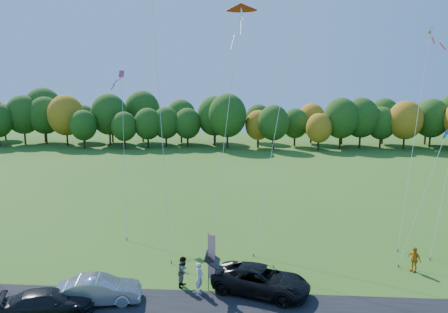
# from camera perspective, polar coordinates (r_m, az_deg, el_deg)

# --- Properties ---
(ground) EXTENTS (160.00, 160.00, 0.00)m
(ground) POSITION_cam_1_polar(r_m,az_deg,el_deg) (28.32, -0.89, -16.27)
(ground) COLOR #305E18
(tree_line) EXTENTS (116.00, 12.00, 10.00)m
(tree_line) POSITION_cam_1_polar(r_m,az_deg,el_deg) (81.30, 2.44, 1.14)
(tree_line) COLOR #1E4711
(tree_line) RESTS_ON ground
(black_suv) EXTENTS (6.37, 4.43, 1.61)m
(black_suv) POSITION_cam_1_polar(r_m,az_deg,el_deg) (27.00, 4.86, -15.79)
(black_suv) COLOR black
(black_suv) RESTS_ON ground
(silver_sedan) EXTENTS (4.94, 2.54, 1.55)m
(silver_sedan) POSITION_cam_1_polar(r_m,az_deg,el_deg) (26.83, -16.02, -16.41)
(silver_sedan) COLOR #B3B2B7
(silver_sedan) RESTS_ON ground
(dark_truck_a) EXTENTS (5.18, 3.47, 1.39)m
(dark_truck_a) POSITION_cam_1_polar(r_m,az_deg,el_deg) (26.55, -22.01, -17.27)
(dark_truck_a) COLOR black
(dark_truck_a) RESTS_ON ground
(person_tailgate_a) EXTENTS (0.56, 0.74, 1.83)m
(person_tailgate_a) POSITION_cam_1_polar(r_m,az_deg,el_deg) (27.03, -3.23, -15.48)
(person_tailgate_a) COLOR white
(person_tailgate_a) RESTS_ON ground
(person_tailgate_b) EXTENTS (0.84, 1.01, 1.89)m
(person_tailgate_b) POSITION_cam_1_polar(r_m,az_deg,el_deg) (27.76, -5.29, -14.72)
(person_tailgate_b) COLOR gray
(person_tailgate_b) RESTS_ON ground
(person_east) EXTENTS (0.89, 1.05, 1.68)m
(person_east) POSITION_cam_1_polar(r_m,az_deg,el_deg) (32.13, 23.57, -12.21)
(person_east) COLOR orange
(person_east) RESTS_ON ground
(feather_flag) EXTENTS (0.46, 0.22, 3.64)m
(feather_flag) POSITION_cam_1_polar(r_m,az_deg,el_deg) (26.57, -1.72, -12.87)
(feather_flag) COLOR #999999
(feather_flag) RESTS_ON ground
(kite_delta_blue) EXTENTS (5.30, 11.21, 27.25)m
(kite_delta_blue) POSITION_cam_1_polar(r_m,az_deg,el_deg) (34.01, -8.75, 11.00)
(kite_delta_blue) COLOR #4C3F33
(kite_delta_blue) RESTS_ON ground
(kite_parafoil_orange) EXTENTS (6.82, 13.49, 27.69)m
(kite_parafoil_orange) POSITION_cam_1_polar(r_m,az_deg,el_deg) (36.27, 8.24, 11.68)
(kite_parafoil_orange) COLOR #4C3F33
(kite_parafoil_orange) RESTS_ON ground
(kite_delta_red) EXTENTS (3.20, 9.19, 19.90)m
(kite_delta_red) POSITION_cam_1_polar(r_m,az_deg,el_deg) (33.79, 0.49, 5.45)
(kite_delta_red) COLOR #4C3F33
(kite_delta_red) RESTS_ON ground
(kite_diamond_white) EXTENTS (4.53, 8.14, 17.33)m
(kite_diamond_white) POSITION_cam_1_polar(r_m,az_deg,el_deg) (37.55, 23.69, 2.86)
(kite_diamond_white) COLOR #4C3F33
(kite_diamond_white) RESTS_ON ground
(kite_diamond_pink) EXTENTS (2.90, 8.51, 13.70)m
(kite_diamond_pink) POSITION_cam_1_polar(r_m,az_deg,el_deg) (38.37, -12.94, 0.93)
(kite_diamond_pink) COLOR #4C3F33
(kite_diamond_pink) RESTS_ON ground
(kite_diamond_blue_low) EXTENTS (4.29, 3.84, 9.32)m
(kite_diamond_blue_low) POSITION_cam_1_polar(r_m,az_deg,el_deg) (33.42, 24.52, -4.95)
(kite_diamond_blue_low) COLOR #4C3F33
(kite_diamond_blue_low) RESTS_ON ground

